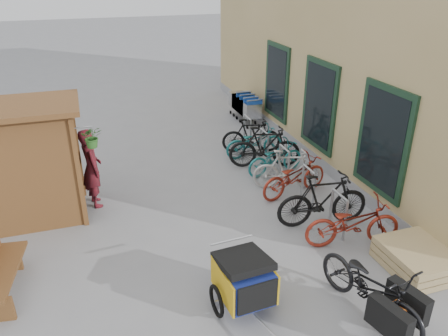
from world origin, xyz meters
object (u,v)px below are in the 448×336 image
object	(u,v)px
shopping_carts	(244,104)
bike_7	(251,135)
cargo_bike	(373,288)
bike_2	(294,176)
pallet_stack	(417,259)
bike_5	(265,147)
bike_3	(288,169)
bike_4	(275,158)
bike_6	(255,142)
kiosk	(22,148)
person_kiosk	(92,168)
bike_1	(323,200)
child_trailer	(244,278)
bike_0	(353,223)

from	to	relation	value
shopping_carts	bike_7	distance (m)	2.71
cargo_bike	bike_2	distance (m)	3.81
pallet_stack	bike_5	xyz separation A→B (m)	(-0.82, 4.69, 0.34)
cargo_bike	bike_3	bearing A→B (deg)	68.78
pallet_stack	bike_5	distance (m)	4.77
pallet_stack	cargo_bike	world-z (taller)	cargo_bike
bike_4	bike_6	bearing A→B (deg)	-5.29
shopping_carts	kiosk	bearing A→B (deg)	-144.82
bike_5	person_kiosk	bearing A→B (deg)	114.38
person_kiosk	bike_7	distance (m)	4.61
pallet_stack	bike_4	world-z (taller)	bike_4
bike_1	bike_4	size ratio (longest dim) A/B	1.19
person_kiosk	bike_6	xyz separation A→B (m)	(4.24, 1.33, -0.44)
shopping_carts	child_trailer	bearing A→B (deg)	-110.79
pallet_stack	bike_2	xyz separation A→B (m)	(-0.78, 3.09, 0.25)
cargo_bike	bike_6	distance (m)	6.07
bike_3	bike_6	size ratio (longest dim) A/B	0.99
kiosk	bike_1	size ratio (longest dim) A/B	1.34
cargo_bike	bike_5	world-z (taller)	bike_5
shopping_carts	child_trailer	world-z (taller)	shopping_carts
shopping_carts	child_trailer	size ratio (longest dim) A/B	1.11
child_trailer	bike_5	bearing A→B (deg)	59.25
pallet_stack	child_trailer	bearing A→B (deg)	178.11
bike_5	bike_7	xyz separation A→B (m)	(0.04, 1.02, -0.06)
cargo_bike	bike_7	xyz separation A→B (m)	(0.63, 6.37, -0.01)
bike_2	bike_4	distance (m)	1.17
bike_0	shopping_carts	bearing A→B (deg)	6.04
bike_0	bike_3	bearing A→B (deg)	14.38
child_trailer	bike_6	world-z (taller)	child_trailer
child_trailer	bike_0	xyz separation A→B (m)	(2.46, 0.88, -0.06)
kiosk	pallet_stack	size ratio (longest dim) A/B	2.08
kiosk	bike_3	size ratio (longest dim) A/B	1.55
shopping_carts	bike_7	xyz separation A→B (m)	(-0.78, -2.59, -0.07)
shopping_carts	bike_2	distance (m)	5.27
bike_0	pallet_stack	bearing A→B (deg)	-135.54
kiosk	child_trailer	bearing A→B (deg)	-49.96
bike_2	bike_3	world-z (taller)	bike_3
pallet_stack	bike_3	distance (m)	3.52
bike_6	kiosk	bearing A→B (deg)	105.00
bike_0	bike_2	size ratio (longest dim) A/B	1.03
shopping_carts	cargo_bike	xyz separation A→B (m)	(-1.40, -8.96, -0.06)
bike_3	bike_7	xyz separation A→B (m)	(0.01, 2.29, 0.00)
person_kiosk	bike_7	size ratio (longest dim) A/B	1.07
bike_4	kiosk	bearing A→B (deg)	83.54
bike_5	bike_7	size ratio (longest dim) A/B	1.13
bike_3	bike_7	bearing A→B (deg)	15.99
pallet_stack	cargo_bike	size ratio (longest dim) A/B	0.60
bike_2	bike_4	world-z (taller)	bike_2
bike_0	bike_6	size ratio (longest dim) A/B	1.10
child_trailer	cargo_bike	size ratio (longest dim) A/B	0.81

